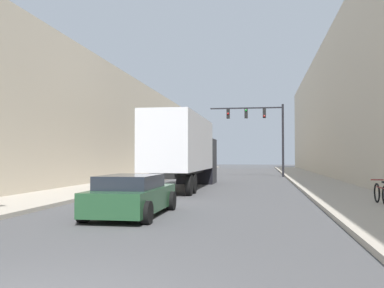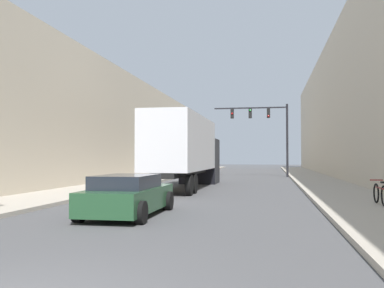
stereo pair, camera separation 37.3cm
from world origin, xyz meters
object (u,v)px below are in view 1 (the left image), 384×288
sedan_car (132,196)px  traffic_signal_gantry (263,125)px  parked_bicycle (381,194)px  semi_truck (185,149)px

sedan_car → traffic_signal_gantry: size_ratio=0.66×
sedan_car → traffic_signal_gantry: (4.08, 27.30, 4.17)m
traffic_signal_gantry → parked_bicycle: 24.82m
sedan_car → parked_bicycle: 8.75m
traffic_signal_gantry → parked_bicycle: size_ratio=3.74×
sedan_car → parked_bicycle: size_ratio=2.45×
sedan_car → traffic_signal_gantry: 27.91m
sedan_car → parked_bicycle: bearing=21.4°
traffic_signal_gantry → parked_bicycle: (4.06, -24.11, -4.27)m
semi_truck → sedan_car: (0.49, -11.90, -1.65)m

